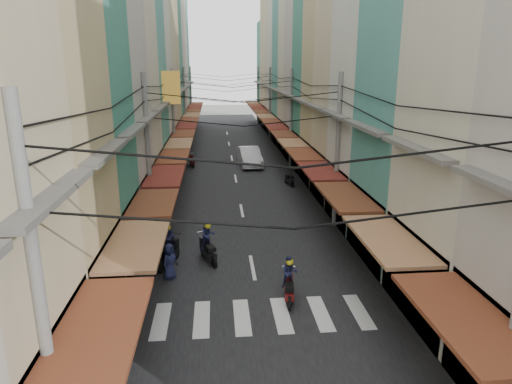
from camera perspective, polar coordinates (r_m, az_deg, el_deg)
ground at (r=21.95m, az=-0.87°, el=-7.23°), size 160.00×160.00×0.00m
road at (r=41.09m, az=-2.95°, el=3.70°), size 10.00×80.00×0.02m
sidewalk_left at (r=41.36m, az=-12.00°, el=3.49°), size 3.00×80.00×0.06m
sidewalk_right at (r=41.82m, az=6.01°, el=3.88°), size 3.00×80.00×0.06m
crosswalk at (r=16.60m, az=0.73°, el=-15.22°), size 7.55×2.40×0.01m
building_row_left at (r=37.30m, az=-15.77°, el=17.04°), size 7.80×67.67×23.70m
building_row_right at (r=37.80m, az=9.70°, el=16.81°), size 7.80×68.98×22.59m
utility_poles at (r=35.26m, az=-2.77°, el=12.51°), size 10.20×66.13×8.20m
white_car at (r=39.76m, az=-0.81°, el=3.30°), size 5.82×2.63×2.00m
bicycle at (r=23.07m, az=18.33°, el=-6.89°), size 1.91×1.08×1.24m
moving_scooters at (r=22.36m, az=-4.89°, el=-5.29°), size 7.87×25.42×2.00m
parked_scooters at (r=19.05m, az=12.78°, el=-9.87°), size 13.16×12.77×1.00m
pedestrians at (r=25.78m, az=-11.09°, el=-1.60°), size 13.56×22.28×2.18m
market_umbrella at (r=18.01m, az=24.27°, el=-7.11°), size 2.15×2.15×2.27m
traffic_sign at (r=20.09m, az=14.09°, el=-3.26°), size 0.10×0.66×2.99m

